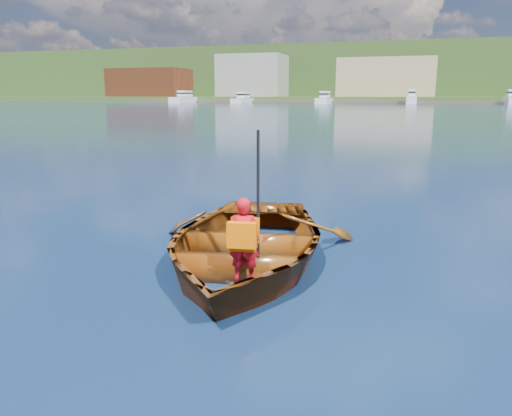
% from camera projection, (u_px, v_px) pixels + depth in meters
% --- Properties ---
extents(ground, '(600.00, 600.00, 0.00)m').
position_uv_depth(ground, '(165.00, 268.00, 6.70)').
color(ground, '#14243B').
rests_on(ground, ground).
extents(rowboat, '(3.71, 4.76, 0.90)m').
position_uv_depth(rowboat, '(244.00, 243.00, 6.82)').
color(rowboat, maroon).
rests_on(rowboat, ground).
extents(child_paddler, '(0.40, 0.38, 1.78)m').
position_uv_depth(child_paddler, '(244.00, 238.00, 5.86)').
color(child_paddler, red).
rests_on(child_paddler, ground).
extents(shoreline, '(400.00, 140.00, 22.00)m').
position_uv_depth(shoreline, '(405.00, 78.00, 225.32)').
color(shoreline, '#32541E').
rests_on(shoreline, ground).
extents(dock, '(160.02, 11.22, 0.80)m').
position_uv_depth(dock, '(367.00, 102.00, 147.37)').
color(dock, brown).
rests_on(dock, ground).
extents(waterfront_buildings, '(202.00, 16.00, 14.00)m').
position_uv_depth(waterfront_buildings, '(377.00, 79.00, 161.22)').
color(waterfront_buildings, maroon).
rests_on(waterfront_buildings, ground).
extents(marina_yachts, '(144.86, 13.68, 4.32)m').
position_uv_depth(marina_yachts, '(388.00, 99.00, 141.07)').
color(marina_yachts, white).
rests_on(marina_yachts, ground).
extents(hillside_trees, '(275.89, 86.61, 25.05)m').
position_uv_depth(hillside_trees, '(360.00, 61.00, 229.06)').
color(hillside_trees, '#382314').
rests_on(hillside_trees, ground).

